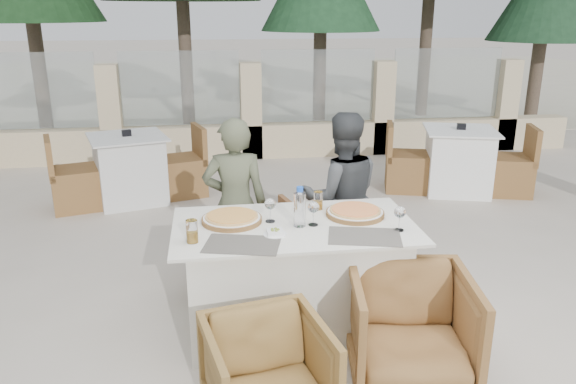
{
  "coord_description": "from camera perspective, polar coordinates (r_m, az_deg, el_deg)",
  "views": [
    {
      "loc": [
        -0.62,
        -3.42,
        2.12
      ],
      "look_at": [
        -0.09,
        0.3,
        0.9
      ],
      "focal_mm": 35.0,
      "sensor_mm": 36.0,
      "label": 1
    }
  ],
  "objects": [
    {
      "name": "ground",
      "position": [
        4.08,
        1.92,
        -13.36
      ],
      "size": [
        80.0,
        80.0,
        0.0
      ],
      "primitive_type": "plane",
      "color": "beige",
      "rests_on": "ground"
    },
    {
      "name": "sand_patch",
      "position": [
        17.56,
        -6.15,
        11.03
      ],
      "size": [
        30.0,
        16.0,
        0.01
      ],
      "primitive_type": "cube",
      "color": "beige",
      "rests_on": "ground"
    },
    {
      "name": "perimeter_wall_far",
      "position": [
        8.35,
        -3.8,
        8.89
      ],
      "size": [
        10.0,
        0.34,
        1.6
      ],
      "primitive_type": null,
      "color": "beige",
      "rests_on": "ground"
    },
    {
      "name": "pine_far_right",
      "position": [
        11.66,
        24.7,
        17.12
      ],
      "size": [
        1.98,
        1.98,
        4.5
      ],
      "primitive_type": "cone",
      "color": "#1E4426",
      "rests_on": "ground"
    },
    {
      "name": "dining_table",
      "position": [
        3.87,
        0.64,
        -8.64
      ],
      "size": [
        1.6,
        0.9,
        0.77
      ],
      "primitive_type": null,
      "color": "silver",
      "rests_on": "ground"
    },
    {
      "name": "placemat_near_left",
      "position": [
        3.42,
        -4.67,
        -5.33
      ],
      "size": [
        0.51,
        0.4,
        0.0
      ],
      "primitive_type": "cube",
      "rotation": [
        0.0,
        0.0,
        -0.24
      ],
      "color": "#5C574F",
      "rests_on": "dining_table"
    },
    {
      "name": "placemat_near_right",
      "position": [
        3.55,
        7.78,
        -4.49
      ],
      "size": [
        0.51,
        0.4,
        0.0
      ],
      "primitive_type": "cube",
      "rotation": [
        0.0,
        0.0,
        -0.23
      ],
      "color": "#635D55",
      "rests_on": "dining_table"
    },
    {
      "name": "pizza_left",
      "position": [
        3.77,
        -5.73,
        -2.67
      ],
      "size": [
        0.48,
        0.48,
        0.05
      ],
      "primitive_type": "cylinder",
      "rotation": [
        0.0,
        0.0,
        -0.21
      ],
      "color": "orange",
      "rests_on": "dining_table"
    },
    {
      "name": "pizza_right",
      "position": [
        3.89,
        6.84,
        -2.03
      ],
      "size": [
        0.5,
        0.5,
        0.05
      ],
      "primitive_type": "cylinder",
      "rotation": [
        0.0,
        0.0,
        -0.29
      ],
      "color": "#F45021",
      "rests_on": "dining_table"
    },
    {
      "name": "water_bottle",
      "position": [
        3.65,
        1.19,
        -1.49
      ],
      "size": [
        0.1,
        0.1,
        0.27
      ],
      "primitive_type": "cylinder",
      "rotation": [
        0.0,
        0.0,
        -0.43
      ],
      "color": "#A5C4D8",
      "rests_on": "dining_table"
    },
    {
      "name": "wine_glass_centre",
      "position": [
        3.74,
        -1.82,
        -1.71
      ],
      "size": [
        0.09,
        0.09,
        0.18
      ],
      "primitive_type": null,
      "rotation": [
        0.0,
        0.0,
        -0.29
      ],
      "color": "white",
      "rests_on": "dining_table"
    },
    {
      "name": "wine_glass_near",
      "position": [
        3.68,
        2.6,
        -2.04
      ],
      "size": [
        0.09,
        0.09,
        0.18
      ],
      "primitive_type": null,
      "rotation": [
        0.0,
        0.0,
        0.16
      ],
      "color": "white",
      "rests_on": "dining_table"
    },
    {
      "name": "wine_glass_corner",
      "position": [
        3.66,
        11.27,
        -2.51
      ],
      "size": [
        0.09,
        0.09,
        0.18
      ],
      "primitive_type": null,
      "rotation": [
        0.0,
        0.0,
        -0.18
      ],
      "color": "white",
      "rests_on": "dining_table"
    },
    {
      "name": "beer_glass_left",
      "position": [
        3.46,
        -9.73,
        -3.96
      ],
      "size": [
        0.08,
        0.08,
        0.14
      ],
      "primitive_type": "cylinder",
      "rotation": [
        0.0,
        0.0,
        0.2
      ],
      "color": "#C78A1C",
      "rests_on": "dining_table"
    },
    {
      "name": "beer_glass_right",
      "position": [
        3.98,
        3.08,
        -0.87
      ],
      "size": [
        0.07,
        0.07,
        0.13
      ],
      "primitive_type": "cylinder",
      "rotation": [
        0.0,
        0.0,
        -0.1
      ],
      "color": "orange",
      "rests_on": "dining_table"
    },
    {
      "name": "olive_dish",
      "position": [
        3.54,
        -1.33,
        -4.06
      ],
      "size": [
        0.12,
        0.12,
        0.04
      ],
      "primitive_type": null,
      "rotation": [
        0.0,
        0.0,
        -0.13
      ],
      "color": "white",
      "rests_on": "dining_table"
    },
    {
      "name": "armchair_far_left",
      "position": [
        4.62,
        -4.29,
        -5.73
      ],
      "size": [
        0.66,
        0.67,
        0.53
      ],
      "primitive_type": "imported",
      "rotation": [
        0.0,
        0.0,
        3.31
      ],
      "color": "olive",
      "rests_on": "ground"
    },
    {
      "name": "armchair_far_right",
      "position": [
        4.79,
        4.12,
        -4.2
      ],
      "size": [
        0.82,
        0.83,
        0.63
      ],
      "primitive_type": "imported",
      "rotation": [
        0.0,
        0.0,
        3.38
      ],
      "color": "#905B34",
      "rests_on": "ground"
    },
    {
      "name": "armchair_near_left",
      "position": [
        3.11,
        -2.06,
        -18.09
      ],
      "size": [
        0.74,
        0.75,
        0.58
      ],
      "primitive_type": "imported",
      "rotation": [
        0.0,
        0.0,
        0.2
      ],
      "color": "olive",
      "rests_on": "ground"
    },
    {
      "name": "armchair_near_right",
      "position": [
        3.5,
        12.33,
        -13.25
      ],
      "size": [
        0.81,
        0.83,
        0.67
      ],
      "primitive_type": "imported",
      "rotation": [
        0.0,
        0.0,
        -0.15
      ],
      "color": "brown",
      "rests_on": "ground"
    },
    {
      "name": "diner_left",
      "position": [
        4.37,
        -5.37,
        -1.28
      ],
      "size": [
        0.52,
        0.35,
        1.37
      ],
      "primitive_type": "imported",
      "rotation": [
        0.0,
        0.0,
        3.09
      ],
      "color": "#545941",
      "rests_on": "ground"
    },
    {
      "name": "diner_right",
      "position": [
        4.52,
        5.41,
        -0.54
      ],
      "size": [
        0.68,
        0.54,
        1.38
      ],
      "primitive_type": "imported",
      "rotation": [
        0.0,
        0.0,
        3.12
      ],
      "color": "#3D4043",
      "rests_on": "ground"
    },
    {
      "name": "bg_table_a",
      "position": [
        6.68,
        -15.78,
        2.26
      ],
      "size": [
        1.8,
        1.24,
        0.77
      ],
      "primitive_type": null,
      "rotation": [
        0.0,
        0.0,
        0.28
      ],
      "color": "silver",
      "rests_on": "ground"
    },
    {
      "name": "bg_table_b",
      "position": [
        7.08,
        16.89,
        3.05
      ],
      "size": [
        1.8,
        1.23,
        0.77
      ],
      "primitive_type": null,
      "rotation": [
        0.0,
        0.0,
        -0.27
      ],
      "color": "white",
      "rests_on": "ground"
    }
  ]
}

